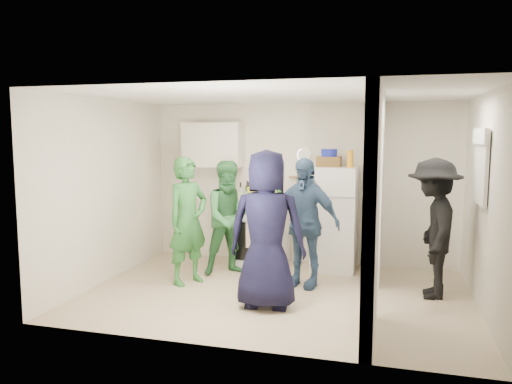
# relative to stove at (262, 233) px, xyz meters

# --- Properties ---
(floor) EXTENTS (4.80, 4.80, 0.00)m
(floor) POSITION_rel_stove_xyz_m (0.55, -1.37, -0.49)
(floor) COLOR #C7B48C
(floor) RESTS_ON ground
(wall_back) EXTENTS (4.80, 0.00, 4.80)m
(wall_back) POSITION_rel_stove_xyz_m (0.55, 0.33, 0.76)
(wall_back) COLOR silver
(wall_back) RESTS_ON floor
(wall_front) EXTENTS (4.80, 0.00, 4.80)m
(wall_front) POSITION_rel_stove_xyz_m (0.55, -3.07, 0.76)
(wall_front) COLOR silver
(wall_front) RESTS_ON floor
(wall_left) EXTENTS (0.00, 3.40, 3.40)m
(wall_left) POSITION_rel_stove_xyz_m (-1.85, -1.37, 0.76)
(wall_left) COLOR silver
(wall_left) RESTS_ON floor
(wall_right) EXTENTS (0.00, 3.40, 3.40)m
(wall_right) POSITION_rel_stove_xyz_m (2.95, -1.37, 0.76)
(wall_right) COLOR silver
(wall_right) RESTS_ON floor
(ceiling) EXTENTS (4.80, 4.80, 0.00)m
(ceiling) POSITION_rel_stove_xyz_m (0.55, -1.37, 2.01)
(ceiling) COLOR white
(ceiling) RESTS_ON wall_back
(partition_pier_back) EXTENTS (0.12, 1.20, 2.50)m
(partition_pier_back) POSITION_rel_stove_xyz_m (1.75, -0.27, 0.76)
(partition_pier_back) COLOR silver
(partition_pier_back) RESTS_ON floor
(partition_pier_front) EXTENTS (0.12, 1.20, 2.50)m
(partition_pier_front) POSITION_rel_stove_xyz_m (1.75, -2.47, 0.76)
(partition_pier_front) COLOR silver
(partition_pier_front) RESTS_ON floor
(partition_header) EXTENTS (0.12, 1.00, 0.40)m
(partition_header) POSITION_rel_stove_xyz_m (1.75, -1.37, 1.81)
(partition_header) COLOR silver
(partition_header) RESTS_ON partition_pier_back
(stove) EXTENTS (0.82, 0.68, 0.98)m
(stove) POSITION_rel_stove_xyz_m (0.00, 0.00, 0.00)
(stove) COLOR white
(stove) RESTS_ON floor
(upper_cabinet) EXTENTS (0.95, 0.34, 0.70)m
(upper_cabinet) POSITION_rel_stove_xyz_m (-0.85, 0.15, 1.36)
(upper_cabinet) COLOR silver
(upper_cabinet) RESTS_ON wall_back
(fridge) EXTENTS (0.64, 0.62, 1.54)m
(fridge) POSITION_rel_stove_xyz_m (1.13, -0.03, 0.28)
(fridge) COLOR white
(fridge) RESTS_ON floor
(wicker_basket) EXTENTS (0.35, 0.25, 0.15)m
(wicker_basket) POSITION_rel_stove_xyz_m (1.03, 0.02, 1.13)
(wicker_basket) COLOR brown
(wicker_basket) RESTS_ON fridge
(blue_bowl) EXTENTS (0.24, 0.24, 0.11)m
(blue_bowl) POSITION_rel_stove_xyz_m (1.03, 0.02, 1.26)
(blue_bowl) COLOR #161F9A
(blue_bowl) RESTS_ON wicker_basket
(yellow_cup_stack_top) EXTENTS (0.09, 0.09, 0.25)m
(yellow_cup_stack_top) POSITION_rel_stove_xyz_m (1.35, -0.13, 1.18)
(yellow_cup_stack_top) COLOR orange
(yellow_cup_stack_top) RESTS_ON fridge
(wall_clock) EXTENTS (0.22, 0.02, 0.22)m
(wall_clock) POSITION_rel_stove_xyz_m (0.60, 0.31, 1.21)
(wall_clock) COLOR white
(wall_clock) RESTS_ON wall_back
(spice_shelf) EXTENTS (0.35, 0.08, 0.03)m
(spice_shelf) POSITION_rel_stove_xyz_m (0.55, 0.28, 0.86)
(spice_shelf) COLOR olive
(spice_shelf) RESTS_ON wall_back
(nook_window) EXTENTS (0.03, 0.70, 0.80)m
(nook_window) POSITION_rel_stove_xyz_m (2.93, -1.17, 1.16)
(nook_window) COLOR black
(nook_window) RESTS_ON wall_right
(nook_window_frame) EXTENTS (0.04, 0.76, 0.86)m
(nook_window_frame) POSITION_rel_stove_xyz_m (2.92, -1.17, 1.16)
(nook_window_frame) COLOR white
(nook_window_frame) RESTS_ON wall_right
(nook_valance) EXTENTS (0.04, 0.82, 0.18)m
(nook_valance) POSITION_rel_stove_xyz_m (2.89, -1.17, 1.51)
(nook_valance) COLOR white
(nook_valance) RESTS_ON wall_right
(yellow_cup_stack_stove) EXTENTS (0.09, 0.09, 0.25)m
(yellow_cup_stack_stove) POSITION_rel_stove_xyz_m (-0.12, -0.22, 0.61)
(yellow_cup_stack_stove) COLOR yellow
(yellow_cup_stack_stove) RESTS_ON stove
(red_cup) EXTENTS (0.09, 0.09, 0.12)m
(red_cup) POSITION_rel_stove_xyz_m (0.22, -0.20, 0.55)
(red_cup) COLOR #AA0B14
(red_cup) RESTS_ON stove
(person_green_left) EXTENTS (0.66, 0.75, 1.72)m
(person_green_left) POSITION_rel_stove_xyz_m (-0.71, -1.23, 0.37)
(person_green_left) COLOR #2F712D
(person_green_left) RESTS_ON floor
(person_green_center) EXTENTS (1.01, 0.97, 1.64)m
(person_green_center) POSITION_rel_stove_xyz_m (-0.30, -0.64, 0.33)
(person_green_center) COLOR #35793C
(person_green_center) RESTS_ON floor
(person_denim) EXTENTS (1.08, 0.65, 1.72)m
(person_denim) POSITION_rel_stove_xyz_m (0.82, -0.93, 0.37)
(person_denim) COLOR #3A5580
(person_denim) RESTS_ON floor
(person_navy) EXTENTS (0.94, 0.64, 1.85)m
(person_navy) POSITION_rel_stove_xyz_m (0.55, -1.88, 0.44)
(person_navy) COLOR black
(person_navy) RESTS_ON floor
(person_nook) EXTENTS (0.65, 1.12, 1.74)m
(person_nook) POSITION_rel_stove_xyz_m (2.45, -0.96, 0.38)
(person_nook) COLOR black
(person_nook) RESTS_ON floor
(bottle_a) EXTENTS (0.07, 0.07, 0.31)m
(bottle_a) POSITION_rel_stove_xyz_m (-0.27, 0.13, 0.65)
(bottle_a) COLOR brown
(bottle_a) RESTS_ON stove
(bottle_b) EXTENTS (0.08, 0.08, 0.32)m
(bottle_b) POSITION_rel_stove_xyz_m (-0.19, -0.10, 0.65)
(bottle_b) COLOR #1A4F38
(bottle_b) RESTS_ON stove
(bottle_c) EXTENTS (0.06, 0.06, 0.30)m
(bottle_c) POSITION_rel_stove_xyz_m (-0.09, 0.15, 0.64)
(bottle_c) COLOR #A3A8B0
(bottle_c) RESTS_ON stove
(bottle_d) EXTENTS (0.08, 0.08, 0.28)m
(bottle_d) POSITION_rel_stove_xyz_m (0.01, -0.04, 0.63)
(bottle_d) COLOR brown
(bottle_d) RESTS_ON stove
(bottle_e) EXTENTS (0.06, 0.06, 0.25)m
(bottle_e) POSITION_rel_stove_xyz_m (0.12, 0.17, 0.61)
(bottle_e) COLOR gray
(bottle_e) RESTS_ON stove
(bottle_f) EXTENTS (0.07, 0.07, 0.29)m
(bottle_f) POSITION_rel_stove_xyz_m (0.18, 0.02, 0.64)
(bottle_f) COLOR #163513
(bottle_f) RESTS_ON stove
(bottle_g) EXTENTS (0.07, 0.07, 0.30)m
(bottle_g) POSITION_rel_stove_xyz_m (0.25, 0.13, 0.64)
(bottle_g) COLOR olive
(bottle_g) RESTS_ON stove
(bottle_h) EXTENTS (0.07, 0.07, 0.31)m
(bottle_h) POSITION_rel_stove_xyz_m (-0.30, -0.12, 0.64)
(bottle_h) COLOR #B3B3BF
(bottle_h) RESTS_ON stove
(bottle_i) EXTENTS (0.07, 0.07, 0.31)m
(bottle_i) POSITION_rel_stove_xyz_m (0.03, 0.10, 0.64)
(bottle_i) COLOR #59400F
(bottle_i) RESTS_ON stove
(bottle_j) EXTENTS (0.08, 0.08, 0.32)m
(bottle_j) POSITION_rel_stove_xyz_m (0.30, -0.10, 0.65)
(bottle_j) COLOR #235B1F
(bottle_j) RESTS_ON stove
(bottle_k) EXTENTS (0.08, 0.08, 0.26)m
(bottle_k) POSITION_rel_stove_xyz_m (-0.20, 0.03, 0.62)
(bottle_k) COLOR olive
(bottle_k) RESTS_ON stove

